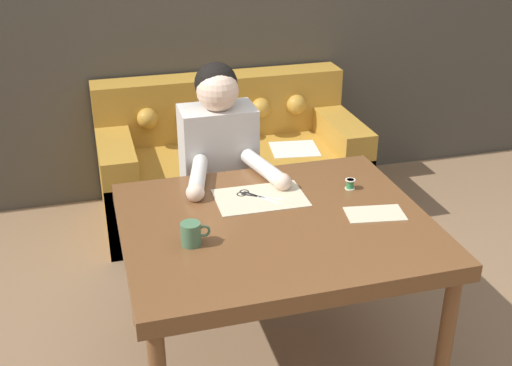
{
  "coord_description": "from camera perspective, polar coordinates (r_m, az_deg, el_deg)",
  "views": [
    {
      "loc": [
        -0.8,
        -2.16,
        1.99
      ],
      "look_at": [
        -0.16,
        0.13,
        0.84
      ],
      "focal_mm": 45.0,
      "sensor_mm": 36.0,
      "label": 1
    }
  ],
  "objects": [
    {
      "name": "couch",
      "position": [
        4.09,
        -2.39,
        1.49
      ],
      "size": [
        1.6,
        0.8,
        0.84
      ],
      "color": "#B7842D",
      "rests_on": "ground_plane"
    },
    {
      "name": "pattern_paper_main",
      "position": [
        2.74,
        0.39,
        -1.33
      ],
      "size": [
        0.39,
        0.26,
        0.0
      ],
      "color": "beige",
      "rests_on": "dining_table"
    },
    {
      "name": "scissors",
      "position": [
        2.76,
        -0.36,
        -1.11
      ],
      "size": [
        0.19,
        0.18,
        0.01
      ],
      "color": "silver",
      "rests_on": "dining_table"
    },
    {
      "name": "thread_spool",
      "position": [
        2.84,
        8.36,
        -0.1
      ],
      "size": [
        0.04,
        0.04,
        0.05
      ],
      "color": "#338C4C",
      "rests_on": "dining_table"
    },
    {
      "name": "person",
      "position": [
        3.2,
        -3.25,
        0.13
      ],
      "size": [
        0.47,
        0.62,
        1.21
      ],
      "color": "#33281E",
      "rests_on": "ground_plane"
    },
    {
      "name": "pattern_paper_offcut",
      "position": [
        2.65,
        10.53,
        -2.71
      ],
      "size": [
        0.25,
        0.17,
        0.0
      ],
      "color": "beige",
      "rests_on": "dining_table"
    },
    {
      "name": "dining_table",
      "position": [
        2.6,
        1.76,
        -4.72
      ],
      "size": [
        1.22,
        1.02,
        0.74
      ],
      "color": "brown",
      "rests_on": "ground_plane"
    },
    {
      "name": "ground_plane",
      "position": [
        3.05,
        3.59,
        -15.03
      ],
      "size": [
        16.0,
        16.0,
        0.0
      ],
      "primitive_type": "plane",
      "color": "#846647"
    },
    {
      "name": "mug",
      "position": [
        2.4,
        -5.76,
        -4.51
      ],
      "size": [
        0.11,
        0.08,
        0.09
      ],
      "color": "#47704C",
      "rests_on": "dining_table"
    }
  ]
}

